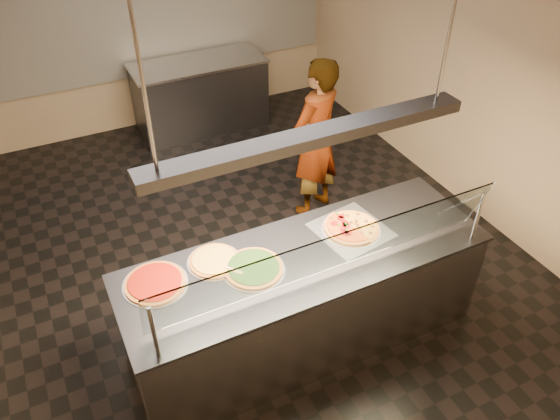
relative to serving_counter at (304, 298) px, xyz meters
name	(u,v)px	position (x,y,z in m)	size (l,w,h in m)	color
ground	(246,245)	(0.04, 1.31, -0.48)	(5.00, 6.00, 0.02)	black
wall_back	(146,12)	(0.04, 4.32, 1.03)	(5.00, 0.02, 3.00)	tan
wall_front	(489,383)	(0.04, -1.70, 1.03)	(5.00, 0.02, 3.00)	tan
wall_right	(465,62)	(2.55, 1.31, 1.03)	(0.02, 6.00, 3.00)	tan
tile_band	(149,28)	(0.04, 4.29, 0.83)	(4.90, 0.02, 1.20)	silver
serving_counter	(304,298)	(0.00, 0.00, 0.00)	(2.85, 0.94, 0.93)	#B7B7BC
sneeze_guard	(331,254)	(0.00, -0.34, 0.76)	(2.61, 0.18, 0.54)	#B7B7BC
perforated_tray	(351,229)	(0.46, 0.11, 0.47)	(0.60, 0.60, 0.01)	silver
half_pizza_pepperoni	(340,230)	(0.36, 0.11, 0.50)	(0.28, 0.46, 0.05)	#955725
half_pizza_sausage	(362,224)	(0.57, 0.11, 0.49)	(0.28, 0.46, 0.04)	#955725
pizza_spinach	(253,268)	(-0.42, 0.04, 0.48)	(0.46, 0.46, 0.03)	silver
pizza_cheese	(214,260)	(-0.64, 0.24, 0.48)	(0.41, 0.41, 0.03)	silver
pizza_tomato	(155,283)	(-1.10, 0.21, 0.48)	(0.46, 0.46, 0.03)	silver
pizza_spatula	(242,269)	(-0.50, 0.06, 0.49)	(0.28, 0.17, 0.02)	#B7B7BC
prep_table	(201,95)	(0.50, 3.86, 0.00)	(1.73, 0.74, 0.93)	#3B3B40
worker	(316,140)	(0.95, 1.55, 0.40)	(0.63, 0.42, 1.74)	#37353D
heat_lamp_housing	(311,138)	(0.00, 0.00, 1.48)	(2.30, 0.18, 0.08)	#3B3B40
lamp_rod_left	(144,89)	(-1.00, 0.00, 2.03)	(0.02, 0.02, 1.01)	#B7B7BC
lamp_rod_right	(450,29)	(1.00, 0.00, 2.03)	(0.02, 0.02, 1.01)	#B7B7BC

